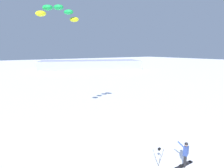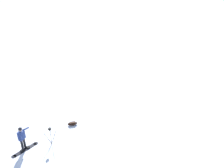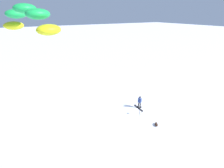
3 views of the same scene
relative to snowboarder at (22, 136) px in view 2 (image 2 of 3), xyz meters
The scene contains 5 objects.
ground_plane 1.19m from the snowboarder, 66.30° to the right, with size 300.00×300.00×0.00m, color white.
snowboarder is the anchor object (origin of this frame).
snowboard 0.99m from the snowboarder, 169.83° to the left, with size 0.34×1.79×0.10m.
gear_bag_large 3.71m from the snowboarder, 99.01° to the right, with size 0.63×0.70×0.25m.
camera_tripod 1.67m from the snowboarder, 125.32° to the right, with size 0.67×0.66×1.26m.
Camera 2 is at (-11.42, 5.97, 10.25)m, focal length 37.40 mm.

